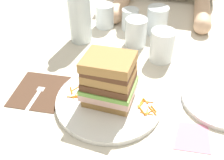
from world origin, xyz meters
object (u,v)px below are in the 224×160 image
(empty_tumbler_1, at_px, (105,16))
(fork, at_px, (36,95))
(knife, at_px, (176,120))
(empty_tumbler_3, at_px, (130,19))
(main_plate, at_px, (109,101))
(empty_tumbler_0, at_px, (157,20))
(sandwich, at_px, (109,80))
(napkin_dark, at_px, (40,91))
(side_plate, at_px, (222,100))
(empty_tumbler_2, at_px, (136,32))
(napkin_pink, at_px, (190,137))
(juice_glass, at_px, (162,47))
(water_bottle, at_px, (79,8))

(empty_tumbler_1, bearing_deg, fork, -100.50)
(fork, distance_m, knife, 0.37)
(empty_tumbler_1, xyz_separation_m, empty_tumbler_3, (0.09, 0.00, -0.00))
(empty_tumbler_1, bearing_deg, empty_tumbler_3, 1.80)
(main_plate, xyz_separation_m, empty_tumbler_0, (0.07, 0.39, 0.04))
(sandwich, xyz_separation_m, fork, (-0.20, -0.02, -0.08))
(napkin_dark, relative_size, knife, 0.74)
(fork, bearing_deg, knife, 0.69)
(side_plate, bearing_deg, empty_tumbler_2, 140.37)
(empty_tumbler_0, relative_size, empty_tumbler_1, 1.15)
(fork, bearing_deg, empty_tumbler_0, 57.09)
(empty_tumbler_2, distance_m, empty_tumbler_3, 0.11)
(sandwich, distance_m, empty_tumbler_3, 0.40)
(sandwich, height_order, empty_tumbler_1, sandwich)
(empty_tumbler_2, relative_size, side_plate, 0.45)
(empty_tumbler_3, bearing_deg, napkin_pink, -63.10)
(main_plate, distance_m, empty_tumbler_3, 0.40)
(napkin_dark, bearing_deg, empty_tumbler_0, 55.61)
(fork, relative_size, side_plate, 0.80)
(empty_tumbler_0, height_order, napkin_pink, empty_tumbler_0)
(empty_tumbler_3, xyz_separation_m, side_plate, (0.31, -0.32, -0.03))
(juice_glass, relative_size, empty_tumbler_2, 1.06)
(fork, bearing_deg, main_plate, 6.81)
(empty_tumbler_0, bearing_deg, main_plate, -100.51)
(sandwich, height_order, water_bottle, water_bottle)
(empty_tumbler_0, distance_m, empty_tumbler_1, 0.19)
(main_plate, height_order, water_bottle, water_bottle)
(juice_glass, relative_size, empty_tumbler_1, 1.17)
(empty_tumbler_3, bearing_deg, empty_tumbler_1, -178.20)
(side_plate, bearing_deg, empty_tumbler_3, 133.71)
(sandwich, xyz_separation_m, knife, (0.17, -0.02, -0.08))
(sandwich, relative_size, fork, 0.83)
(side_plate, bearing_deg, napkin_dark, -171.02)
(main_plate, bearing_deg, side_plate, 14.76)
(fork, xyz_separation_m, juice_glass, (0.30, 0.25, 0.04))
(knife, height_order, empty_tumbler_1, empty_tumbler_1)
(empty_tumbler_0, bearing_deg, empty_tumbler_1, 179.46)
(empty_tumbler_2, bearing_deg, knife, -63.37)
(juice_glass, height_order, side_plate, juice_glass)
(sandwich, relative_size, napkin_pink, 1.61)
(main_plate, distance_m, napkin_pink, 0.22)
(empty_tumbler_2, height_order, napkin_pink, empty_tumbler_2)
(water_bottle, height_order, empty_tumbler_2, water_bottle)
(juice_glass, height_order, water_bottle, water_bottle)
(juice_glass, height_order, empty_tumbler_1, juice_glass)
(side_plate, bearing_deg, napkin_pink, -119.08)
(water_bottle, xyz_separation_m, empty_tumbler_1, (0.05, 0.11, -0.08))
(juice_glass, xyz_separation_m, water_bottle, (-0.28, 0.05, 0.07))
(empty_tumbler_1, relative_size, empty_tumbler_3, 1.10)
(main_plate, relative_size, empty_tumbler_2, 2.93)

